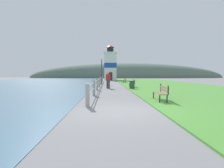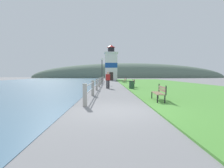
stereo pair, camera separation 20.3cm
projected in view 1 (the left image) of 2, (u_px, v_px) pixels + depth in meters
The scene contains 12 objects.
ground_plane at pixel (120, 111), 7.23m from camera, with size 160.00×160.00×0.00m, color slate.
grass_verge at pixel (164, 85), 24.87m from camera, with size 12.00×52.36×0.06m.
water_strip at pixel (10, 85), 24.23m from camera, with size 24.00×83.77×0.01m.
seawall_railing at pixel (100, 81), 22.46m from camera, with size 0.18×28.85×1.08m.
park_bench_near at pixel (161, 92), 9.62m from camera, with size 0.59×1.69×0.94m.
park_bench_midway at pixel (133, 83), 19.68m from camera, with size 0.51×1.63×0.94m.
park_bench_far at pixel (124, 80), 29.54m from camera, with size 0.58×1.78×0.94m.
lighthouse at pixel (110, 65), 43.60m from camera, with size 3.42×3.42×8.79m.
person_strolling at pixel (108, 79), 18.30m from camera, with size 0.48×0.34×1.77m.
trash_bin at pixel (132, 85), 17.55m from camera, with size 0.54×0.54×0.84m.
lamp_post at pixel (102, 66), 25.90m from camera, with size 0.36×0.36×3.96m.
distant_hillside at pixel (127, 78), 72.24m from camera, with size 80.00×16.00×12.00m.
Camera 1 is at (-0.55, -7.14, 1.52)m, focal length 28.00 mm.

